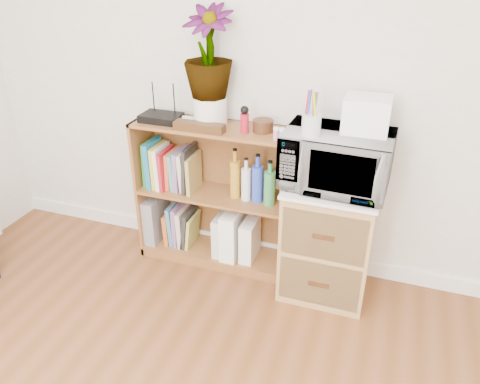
% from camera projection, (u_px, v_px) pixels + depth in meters
% --- Properties ---
extents(skirting_board, '(4.00, 0.02, 0.10)m').
position_uv_depth(skirting_board, '(271.00, 249.00, 3.21)').
color(skirting_board, white).
rests_on(skirting_board, ground).
extents(bookshelf, '(1.00, 0.30, 0.95)m').
position_uv_depth(bookshelf, '(215.00, 196.00, 2.99)').
color(bookshelf, brown).
rests_on(bookshelf, ground).
extents(wicker_unit, '(0.50, 0.45, 0.70)m').
position_uv_depth(wicker_unit, '(328.00, 240.00, 2.77)').
color(wicker_unit, '#9E7542').
rests_on(wicker_unit, ground).
extents(microwave, '(0.58, 0.41, 0.31)m').
position_uv_depth(microwave, '(336.00, 160.00, 2.52)').
color(microwave, silver).
rests_on(microwave, wicker_unit).
extents(pen_cup, '(0.10, 0.10, 0.11)m').
position_uv_depth(pen_cup, '(311.00, 125.00, 2.38)').
color(pen_cup, silver).
rests_on(pen_cup, microwave).
extents(small_appliance, '(0.23, 0.20, 0.19)m').
position_uv_depth(small_appliance, '(367.00, 115.00, 2.41)').
color(small_appliance, white).
rests_on(small_appliance, microwave).
extents(router, '(0.24, 0.16, 0.04)m').
position_uv_depth(router, '(161.00, 118.00, 2.84)').
color(router, black).
rests_on(router, bookshelf).
extents(white_bowl, '(0.13, 0.13, 0.03)m').
position_uv_depth(white_bowl, '(183.00, 122.00, 2.79)').
color(white_bowl, silver).
rests_on(white_bowl, bookshelf).
extents(plant_pot, '(0.20, 0.20, 0.17)m').
position_uv_depth(plant_pot, '(210.00, 111.00, 2.75)').
color(plant_pot, white).
rests_on(plant_pot, bookshelf).
extents(potted_plant, '(0.28, 0.28, 0.51)m').
position_uv_depth(potted_plant, '(208.00, 52.00, 2.60)').
color(potted_plant, '#2F6F2C').
rests_on(potted_plant, plant_pot).
extents(trinket_box, '(0.30, 0.08, 0.05)m').
position_uv_depth(trinket_box, '(199.00, 127.00, 2.69)').
color(trinket_box, '#321D0D').
rests_on(trinket_box, bookshelf).
extents(kokeshi_doll, '(0.05, 0.05, 0.11)m').
position_uv_depth(kokeshi_doll, '(245.00, 123.00, 2.65)').
color(kokeshi_doll, '#A51426').
rests_on(kokeshi_doll, bookshelf).
extents(wooden_bowl, '(0.12, 0.12, 0.07)m').
position_uv_depth(wooden_bowl, '(263.00, 126.00, 2.67)').
color(wooden_bowl, '#38200F').
rests_on(wooden_bowl, bookshelf).
extents(paint_jars, '(0.11, 0.04, 0.05)m').
position_uv_depth(paint_jars, '(282.00, 136.00, 2.56)').
color(paint_jars, '#D57686').
rests_on(paint_jars, bookshelf).
extents(file_box, '(0.10, 0.26, 0.32)m').
position_uv_depth(file_box, '(156.00, 217.00, 3.24)').
color(file_box, gray).
rests_on(file_box, bookshelf).
extents(magazine_holder_left, '(0.09, 0.22, 0.28)m').
position_uv_depth(magazine_holder_left, '(223.00, 234.00, 3.09)').
color(magazine_holder_left, silver).
rests_on(magazine_holder_left, bookshelf).
extents(magazine_holder_mid, '(0.10, 0.26, 0.32)m').
position_uv_depth(magazine_holder_mid, '(233.00, 232.00, 3.06)').
color(magazine_holder_mid, white).
rests_on(magazine_holder_mid, bookshelf).
extents(magazine_holder_right, '(0.09, 0.22, 0.27)m').
position_uv_depth(magazine_holder_right, '(250.00, 239.00, 3.04)').
color(magazine_holder_right, white).
rests_on(magazine_holder_right, bookshelf).
extents(cookbooks, '(0.34, 0.20, 0.30)m').
position_uv_depth(cookbooks, '(171.00, 167.00, 3.00)').
color(cookbooks, '#217F25').
rests_on(cookbooks, bookshelf).
extents(liquor_bottles, '(0.44, 0.07, 0.31)m').
position_uv_depth(liquor_bottles, '(265.00, 180.00, 2.82)').
color(liquor_bottles, '#BB8423').
rests_on(liquor_bottles, bookshelf).
extents(lower_books, '(0.21, 0.19, 0.29)m').
position_uv_depth(lower_books, '(181.00, 226.00, 3.20)').
color(lower_books, '#BA5B20').
rests_on(lower_books, bookshelf).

